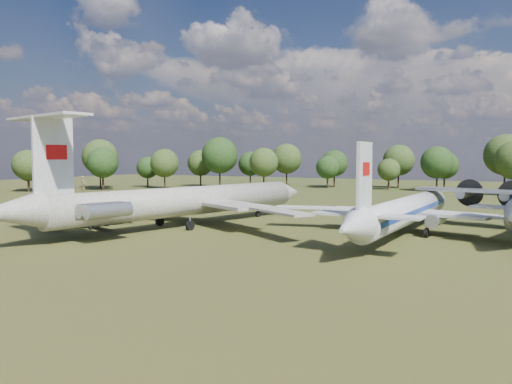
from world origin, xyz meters
The scene contains 6 objects.
ground centered at (0.00, 0.00, 0.00)m, with size 300.00×300.00×0.00m, color #254316.
il62_airliner centered at (-4.37, -2.91, 2.63)m, with size 41.30×53.69×5.27m, color silver, non-canonical shape.
tu104_jet centered at (22.77, 3.31, 2.23)m, with size 33.48×44.64×4.46m, color silver, non-canonical shape.
small_prop_west centered at (-14.68, -10.29, 1.04)m, with size 10.37×14.14×2.07m, color black, non-canonical shape.
small_prop_northwest centered at (-21.71, -6.77, 1.00)m, with size 9.96×13.58×1.99m, color #9B9EA3, non-canonical shape.
person_on_il62 centered at (-7.98, -17.21, 6.19)m, with size 0.67×0.44×1.85m, color olive.
Camera 1 is at (34.40, -56.75, 9.17)m, focal length 35.00 mm.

